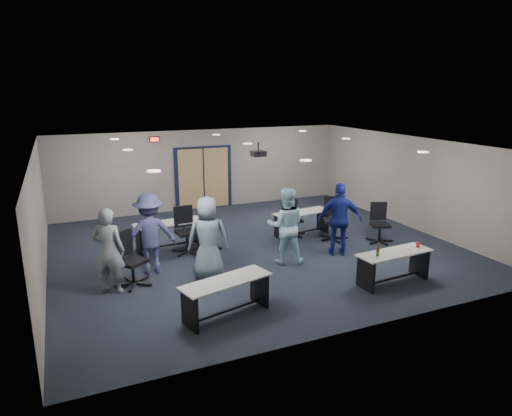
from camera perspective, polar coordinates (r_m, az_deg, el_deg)
name	(u,v)px	position (r m, az deg, el deg)	size (l,w,h in m)	color
floor	(255,248)	(11.96, -0.07, -5.04)	(10.00, 10.00, 0.00)	black
back_wall	(203,170)	(15.71, -6.64, 4.80)	(10.00, 0.04, 2.70)	gray
front_wall	(363,256)	(7.83, 13.24, -5.89)	(10.00, 0.04, 2.70)	gray
left_wall	(39,220)	(10.68, -25.51, -1.38)	(0.04, 9.00, 2.70)	gray
right_wall	(410,182)	(14.27, 18.71, 3.08)	(0.04, 9.00, 2.70)	gray
ceiling	(255,145)	(11.33, -0.07, 7.92)	(10.00, 9.00, 0.04)	silver
double_door	(204,178)	(15.73, -6.57, 3.70)	(2.00, 0.07, 2.20)	black
exit_sign	(155,139)	(15.12, -12.57, 8.36)	(0.32, 0.07, 0.18)	black
ceiling_projector	(258,153)	(11.94, 0.30, 6.84)	(0.35, 0.32, 0.37)	black
ceiling_can_lights	(251,145)	(11.56, -0.57, 7.91)	(6.24, 5.74, 0.02)	silver
table_front_left	(226,291)	(8.43, -3.74, -10.37)	(1.82, 0.99, 0.70)	#A2A199
table_front_right	(394,261)	(10.20, 16.85, -6.41)	(1.74, 0.68, 0.95)	#A2A199
table_back_left	(169,231)	(12.00, -10.87, -2.79)	(1.79, 0.69, 0.71)	#A2A199
table_back_right	(302,219)	(12.93, 5.78, -1.40)	(1.74, 0.76, 0.68)	#A2A199
chair_back_a	(187,231)	(11.59, -8.63, -2.80)	(0.74, 0.74, 1.17)	black
chair_back_b	(209,232)	(11.75, -5.94, -2.97)	(0.61, 0.61, 0.97)	black
chair_back_c	(294,219)	(12.86, 4.75, -1.36)	(0.61, 0.61, 0.98)	black
chair_back_d	(334,219)	(12.65, 9.68, -1.35)	(0.73, 0.73, 1.17)	black
chair_loose_left	(132,259)	(9.95, -15.24, -6.20)	(0.73, 0.73, 1.16)	black
chair_loose_right	(380,223)	(12.69, 15.27, -1.85)	(0.67, 0.67, 1.07)	black
person_gray	(109,251)	(9.66, -17.94, -5.09)	(0.65, 0.43, 1.78)	gray
person_plaid	(208,238)	(9.94, -6.04, -3.72)	(0.89, 0.58, 1.83)	slate
person_lightblue	(286,226)	(10.75, 3.75, -2.23)	(0.89, 0.69, 1.83)	#B3DAED
person_navy	(340,219)	(11.43, 10.43, -1.41)	(1.07, 0.45, 1.83)	navy
person_back	(150,234)	(10.44, -13.12, -3.13)	(1.18, 0.68, 1.83)	#3F4172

